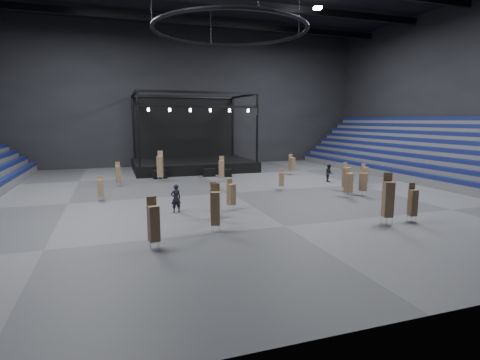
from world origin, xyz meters
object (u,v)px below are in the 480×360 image
object	(u,v)px
chair_stack_10	(281,179)
chair_stack_9	(346,177)
chair_stack_11	(153,223)
chair_stack_7	(222,169)
chair_stack_5	(363,181)
flight_case_mid	(209,173)
chair_stack_13	(292,164)
stage	(192,158)
flight_case_left	(160,174)
man_center	(176,198)
chair_stack_3	(413,202)
chair_stack_15	(388,198)
chair_stack_6	(214,200)
chair_stack_14	(100,188)
flight_case_right	(226,173)
chair_stack_12	(231,194)
crew_member	(329,173)
chair_stack_8	(118,174)
chair_stack_1	(348,182)
chair_stack_2	(365,174)
chair_stack_0	(215,207)
chair_stack_4	(160,166)

from	to	relation	value
chair_stack_10	chair_stack_9	bearing A→B (deg)	-8.47
chair_stack_11	chair_stack_7	bearing A→B (deg)	52.62
chair_stack_5	flight_case_mid	bearing A→B (deg)	140.76
chair_stack_9	chair_stack_13	bearing A→B (deg)	75.23
stage	chair_stack_11	world-z (taller)	stage
flight_case_left	man_center	size ratio (longest dim) A/B	0.71
chair_stack_11	flight_case_mid	bearing A→B (deg)	57.39
flight_case_mid	chair_stack_3	xyz separation A→B (m)	(7.14, -21.60, 0.77)
flight_case_mid	chair_stack_15	world-z (taller)	chair_stack_15
chair_stack_6	chair_stack_14	bearing A→B (deg)	141.94
flight_case_left	man_center	distance (m)	15.03
flight_case_right	chair_stack_12	xyz separation A→B (m)	(-3.97, -14.60, 0.72)
flight_case_right	chair_stack_9	xyz separation A→B (m)	(7.20, -11.53, 0.90)
flight_case_left	chair_stack_6	distance (m)	17.41
crew_member	chair_stack_12	bearing A→B (deg)	146.28
flight_case_left	crew_member	xyz separation A→B (m)	(15.65, -7.33, 0.42)
chair_stack_15	crew_member	xyz separation A→B (m)	(5.13, 14.46, -0.68)
chair_stack_5	chair_stack_11	distance (m)	18.79
stage	chair_stack_8	distance (m)	13.12
chair_stack_9	chair_stack_10	distance (m)	5.47
chair_stack_12	man_center	distance (m)	3.69
chair_stack_1	chair_stack_5	world-z (taller)	chair_stack_1
chair_stack_2	chair_stack_5	distance (m)	5.13
flight_case_mid	chair_stack_14	xyz separation A→B (m)	(-10.76, -9.37, 0.58)
chair_stack_0	chair_stack_14	bearing A→B (deg)	139.29
chair_stack_1	flight_case_left	bearing A→B (deg)	112.80
chair_stack_4	chair_stack_9	xyz separation A→B (m)	(14.24, -10.71, -0.23)
chair_stack_3	chair_stack_11	xyz separation A→B (m)	(-15.22, 0.00, 0.10)
flight_case_mid	chair_stack_11	size ratio (longest dim) A/B	0.51
flight_case_left	chair_stack_15	size ratio (longest dim) A/B	0.44
chair_stack_6	chair_stack_4	bearing A→B (deg)	106.03
flight_case_left	chair_stack_3	world-z (taller)	chair_stack_3
chair_stack_5	chair_stack_14	bearing A→B (deg)	-175.68
stage	chair_stack_0	distance (m)	26.77
chair_stack_4	chair_stack_6	bearing A→B (deg)	-64.22
chair_stack_13	chair_stack_6	bearing A→B (deg)	-148.86
flight_case_mid	chair_stack_11	world-z (taller)	chair_stack_11
chair_stack_1	chair_stack_13	world-z (taller)	chair_stack_1
chair_stack_11	chair_stack_0	bearing A→B (deg)	14.74
flight_case_mid	flight_case_right	size ratio (longest dim) A/B	1.05
stage	flight_case_left	distance (m)	8.00
chair_stack_9	chair_stack_5	bearing A→B (deg)	-94.24
chair_stack_3	chair_stack_0	bearing A→B (deg)	176.80
chair_stack_4	flight_case_mid	bearing A→B (deg)	37.26
flight_case_mid	chair_stack_0	world-z (taller)	chair_stack_0
flight_case_left	flight_case_right	distance (m)	6.93
chair_stack_15	crew_member	bearing A→B (deg)	87.77
flight_case_right	chair_stack_0	xyz separation A→B (m)	(-6.27, -19.06, 0.95)
chair_stack_6	chair_stack_10	bearing A→B (deg)	53.79
chair_stack_15	chair_stack_10	bearing A→B (deg)	113.19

